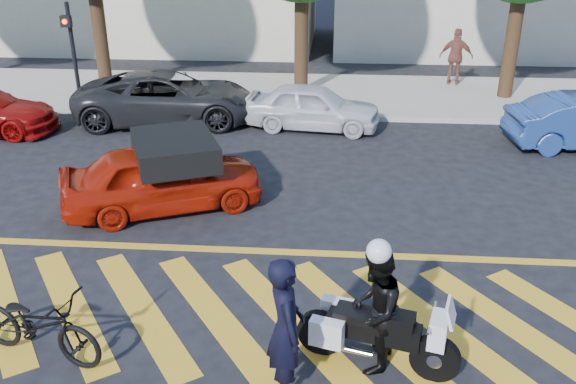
# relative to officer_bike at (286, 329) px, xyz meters

# --- Properties ---
(ground) EXTENTS (90.00, 90.00, 0.00)m
(ground) POSITION_rel_officer_bike_xyz_m (-0.60, 1.53, -0.95)
(ground) COLOR black
(ground) RESTS_ON ground
(sidewalk) EXTENTS (60.00, 5.00, 0.15)m
(sidewalk) POSITION_rel_officer_bike_xyz_m (-0.60, 13.53, -0.88)
(sidewalk) COLOR #9E998E
(sidewalk) RESTS_ON ground
(crosswalk) EXTENTS (12.33, 4.00, 0.01)m
(crosswalk) POSITION_rel_officer_bike_xyz_m (-0.64, 1.53, -0.95)
(crosswalk) COLOR gold
(crosswalk) RESTS_ON ground
(signal_pole) EXTENTS (0.28, 0.43, 3.20)m
(signal_pole) POSITION_rel_officer_bike_xyz_m (-7.10, 11.26, 0.96)
(signal_pole) COLOR black
(signal_pole) RESTS_ON ground
(officer_bike) EXTENTS (0.63, 0.79, 1.91)m
(officer_bike) POSITION_rel_officer_bike_xyz_m (0.00, 0.00, 0.00)
(officer_bike) COLOR black
(officer_bike) RESTS_ON ground
(bicycle) EXTENTS (2.08, 1.19, 1.03)m
(bicycle) POSITION_rel_officer_bike_xyz_m (-3.33, 0.41, -0.44)
(bicycle) COLOR black
(bicycle) RESTS_ON ground
(police_motorcycle) EXTENTS (2.12, 0.99, 0.95)m
(police_motorcycle) POSITION_rel_officer_bike_xyz_m (1.10, 0.58, -0.44)
(police_motorcycle) COLOR black
(police_motorcycle) RESTS_ON ground
(officer_moto) EXTENTS (0.86, 0.99, 1.74)m
(officer_moto) POSITION_rel_officer_bike_xyz_m (1.09, 0.57, -0.09)
(officer_moto) COLOR black
(officer_moto) RESTS_ON ground
(red_convertible) EXTENTS (4.25, 2.99, 1.34)m
(red_convertible) POSITION_rel_officer_bike_xyz_m (-2.86, 5.03, -0.28)
(red_convertible) COLOR #9E1707
(red_convertible) RESTS_ON ground
(parked_mid_left) EXTENTS (5.35, 2.89, 1.43)m
(parked_mid_left) POSITION_rel_officer_bike_xyz_m (-4.20, 10.58, -0.24)
(parked_mid_left) COLOR black
(parked_mid_left) RESTS_ON ground
(parked_mid_right) EXTENTS (3.83, 1.91, 1.25)m
(parked_mid_right) POSITION_rel_officer_bike_xyz_m (-0.08, 10.29, -0.33)
(parked_mid_right) COLOR silver
(parked_mid_right) RESTS_ON ground
(pedestrian_right) EXTENTS (1.17, 0.69, 1.86)m
(pedestrian_right) POSITION_rel_officer_bike_xyz_m (4.53, 14.95, 0.13)
(pedestrian_right) COLOR brown
(pedestrian_right) RESTS_ON sidewalk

